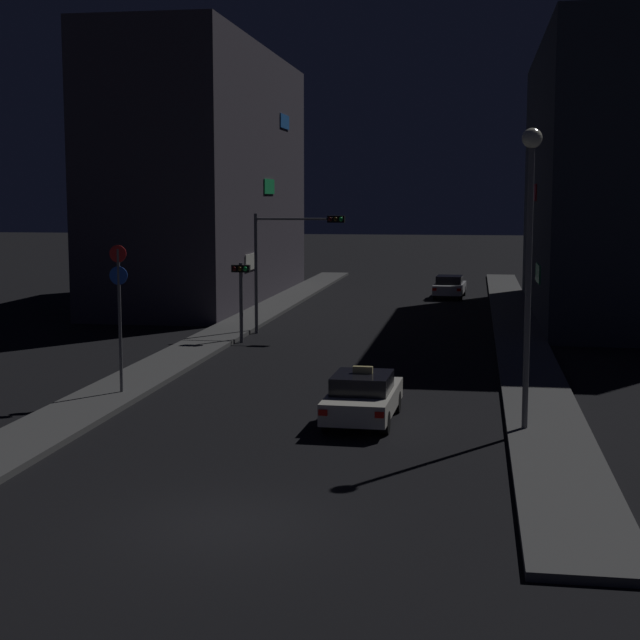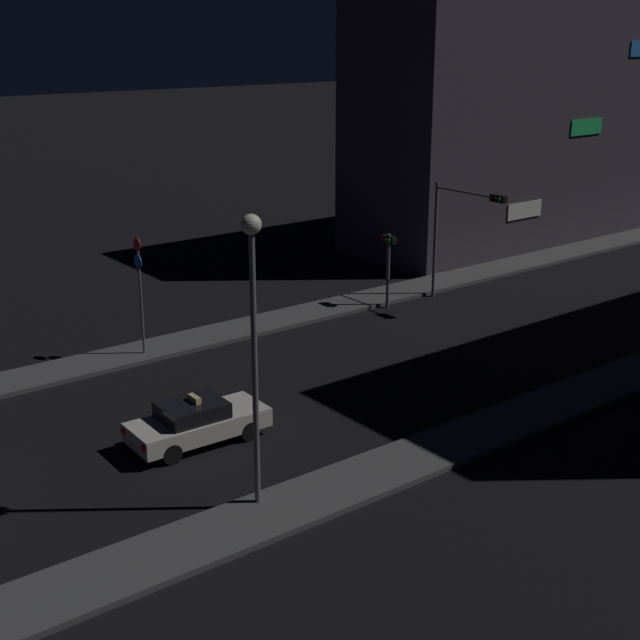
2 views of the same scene
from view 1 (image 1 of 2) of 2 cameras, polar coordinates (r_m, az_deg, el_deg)
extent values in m
plane|color=black|center=(19.53, -5.52, -11.84)|extent=(300.00, 300.00, 0.00)
cube|color=#4C4C4C|center=(49.57, -4.38, -0.10)|extent=(2.22, 63.93, 0.17)
cube|color=#4C4C4C|center=(48.27, 11.43, -0.42)|extent=(2.22, 63.93, 0.17)
cube|color=#3D3842|center=(61.02, -6.58, 8.34)|extent=(7.62, 24.95, 15.26)
cube|color=white|center=(55.34, -4.05, 3.43)|extent=(0.08, 2.80, 0.90)
cube|color=#26CC66|center=(60.09, -3.00, 7.81)|extent=(0.08, 2.80, 0.90)
cube|color=#337FE5|center=(65.16, -2.09, 11.53)|extent=(0.08, 2.80, 0.90)
cube|color=#282D38|center=(54.99, 16.94, 7.76)|extent=(8.42, 24.13, 14.39)
cube|color=#26CC66|center=(49.90, 12.65, 2.69)|extent=(0.08, 2.80, 0.90)
cube|color=red|center=(54.58, 12.45, 7.30)|extent=(0.08, 2.80, 0.90)
cube|color=silver|center=(27.81, 2.54, -4.72)|extent=(1.93, 4.45, 0.60)
cube|color=black|center=(27.51, 2.49, -3.69)|extent=(1.64, 2.03, 0.50)
cube|color=red|center=(25.77, 0.17, -5.44)|extent=(0.24, 0.07, 0.16)
cube|color=red|center=(25.54, 3.49, -5.57)|extent=(0.24, 0.07, 0.16)
cylinder|color=black|center=(29.31, 1.37, -4.70)|extent=(0.24, 0.65, 0.64)
cylinder|color=black|center=(29.10, 4.49, -4.81)|extent=(0.24, 0.65, 0.64)
cylinder|color=black|center=(26.69, 0.41, -5.88)|extent=(0.24, 0.65, 0.64)
cylinder|color=black|center=(26.45, 3.83, -6.02)|extent=(0.24, 0.65, 0.64)
cube|color=#F4E08C|center=(27.54, 2.52, -2.93)|extent=(0.57, 0.20, 0.20)
cube|color=#B7B7BC|center=(62.64, 7.60, 1.87)|extent=(2.05, 4.50, 0.60)
cube|color=black|center=(62.40, 7.60, 2.36)|extent=(1.70, 2.07, 0.50)
cube|color=red|center=(60.50, 6.72, 1.79)|extent=(0.24, 0.07, 0.16)
cube|color=red|center=(60.37, 8.13, 1.76)|extent=(0.24, 0.07, 0.16)
cylinder|color=black|center=(64.09, 6.99, 1.73)|extent=(0.26, 0.65, 0.64)
cylinder|color=black|center=(63.96, 8.42, 1.70)|extent=(0.26, 0.65, 0.64)
cylinder|color=black|center=(61.39, 6.75, 1.50)|extent=(0.26, 0.65, 0.64)
cylinder|color=black|center=(61.25, 8.24, 1.46)|extent=(0.26, 0.65, 0.64)
cylinder|color=slate|center=(45.60, -3.76, 2.71)|extent=(0.16, 0.16, 5.62)
cylinder|color=slate|center=(45.09, -1.44, 5.93)|extent=(3.78, 0.10, 0.10)
cube|color=black|center=(44.79, 0.95, 5.92)|extent=(0.80, 0.28, 0.32)
sphere|color=#3F0C0C|center=(44.65, 0.60, 5.92)|extent=(0.20, 0.20, 0.20)
sphere|color=#3F2D0C|center=(44.61, 0.92, 5.92)|extent=(0.20, 0.20, 0.20)
sphere|color=#19E54C|center=(44.58, 1.23, 5.92)|extent=(0.20, 0.20, 0.20)
cylinder|color=slate|center=(42.81, -4.64, 1.00)|extent=(0.16, 0.16, 3.52)
cube|color=black|center=(42.67, -4.66, 3.02)|extent=(0.80, 0.28, 0.32)
sphere|color=#3F0C0C|center=(42.56, -5.04, 3.01)|extent=(0.20, 0.20, 0.20)
sphere|color=#3F2D0C|center=(42.50, -4.71, 3.00)|extent=(0.20, 0.20, 0.20)
sphere|color=#19E54C|center=(42.44, -4.39, 3.00)|extent=(0.20, 0.20, 0.20)
cylinder|color=slate|center=(31.55, -11.64, -0.05)|extent=(0.10, 0.10, 4.57)
cylinder|color=red|center=(31.34, -11.75, 3.82)|extent=(0.55, 0.03, 0.55)
cylinder|color=blue|center=(31.39, -11.72, 2.56)|extent=(0.59, 0.03, 0.59)
cylinder|color=slate|center=(26.41, 12.09, 1.69)|extent=(0.16, 0.16, 7.45)
sphere|color=#EAE5C6|center=(26.34, 12.32, 10.36)|extent=(0.53, 0.53, 0.53)
camera|label=2|loc=(25.03, 64.79, 17.44)|focal=50.23mm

